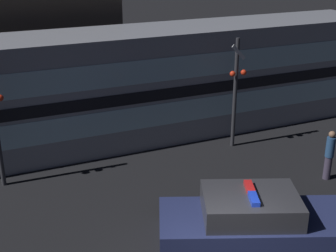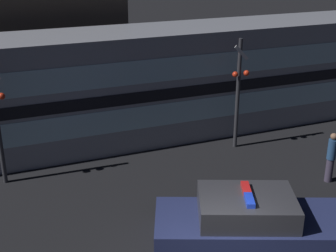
{
  "view_description": "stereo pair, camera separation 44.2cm",
  "coord_description": "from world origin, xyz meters",
  "px_view_note": "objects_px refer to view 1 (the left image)",
  "views": [
    {
      "loc": [
        -4.61,
        -7.25,
        7.2
      ],
      "look_at": [
        0.8,
        5.02,
        1.87
      ],
      "focal_mm": 50.0,
      "sensor_mm": 36.0,
      "label": 1
    },
    {
      "loc": [
        -4.2,
        -7.42,
        7.2
      ],
      "look_at": [
        0.8,
        5.02,
        1.87
      ],
      "focal_mm": 50.0,
      "sensor_mm": 36.0,
      "label": 2
    }
  ],
  "objects_px": {
    "police_car": "(255,222)",
    "pedestrian": "(329,155)",
    "train": "(107,89)",
    "crossing_signal_near": "(236,90)"
  },
  "relations": [
    {
      "from": "train",
      "to": "crossing_signal_near",
      "type": "relative_size",
      "value": 5.69
    },
    {
      "from": "pedestrian",
      "to": "train",
      "type": "bearing_deg",
      "value": 133.34
    },
    {
      "from": "train",
      "to": "crossing_signal_near",
      "type": "distance_m",
      "value": 4.73
    },
    {
      "from": "police_car",
      "to": "crossing_signal_near",
      "type": "relative_size",
      "value": 1.31
    },
    {
      "from": "crossing_signal_near",
      "to": "police_car",
      "type": "bearing_deg",
      "value": -115.8
    },
    {
      "from": "train",
      "to": "crossing_signal_near",
      "type": "xyz_separation_m",
      "value": [
        4.09,
        -2.38,
        0.13
      ]
    },
    {
      "from": "train",
      "to": "police_car",
      "type": "height_order",
      "value": "train"
    },
    {
      "from": "train",
      "to": "police_car",
      "type": "xyz_separation_m",
      "value": [
        1.5,
        -7.73,
        -1.55
      ]
    },
    {
      "from": "police_car",
      "to": "pedestrian",
      "type": "height_order",
      "value": "pedestrian"
    },
    {
      "from": "police_car",
      "to": "pedestrian",
      "type": "relative_size",
      "value": 3.21
    }
  ]
}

